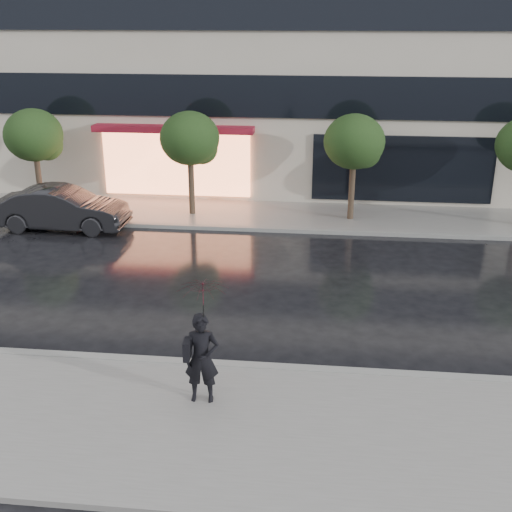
# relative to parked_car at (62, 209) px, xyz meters

# --- Properties ---
(ground) EXTENTS (120.00, 120.00, 0.00)m
(ground) POSITION_rel_parked_car_xyz_m (7.30, -7.96, -0.77)
(ground) COLOR black
(ground) RESTS_ON ground
(sidewalk_near) EXTENTS (60.00, 4.50, 0.12)m
(sidewalk_near) POSITION_rel_parked_car_xyz_m (7.30, -11.21, -0.71)
(sidewalk_near) COLOR slate
(sidewalk_near) RESTS_ON ground
(sidewalk_far) EXTENTS (60.00, 3.50, 0.12)m
(sidewalk_far) POSITION_rel_parked_car_xyz_m (7.30, 2.29, -0.71)
(sidewalk_far) COLOR slate
(sidewalk_far) RESTS_ON ground
(curb_near) EXTENTS (60.00, 0.25, 0.14)m
(curb_near) POSITION_rel_parked_car_xyz_m (7.30, -8.96, -0.70)
(curb_near) COLOR gray
(curb_near) RESTS_ON ground
(curb_far) EXTENTS (60.00, 0.25, 0.14)m
(curb_far) POSITION_rel_parked_car_xyz_m (7.30, 0.54, -0.70)
(curb_far) COLOR gray
(curb_far) RESTS_ON ground
(tree_far_west) EXTENTS (2.20, 2.20, 3.99)m
(tree_far_west) POSITION_rel_parked_car_xyz_m (-1.64, 2.07, 2.15)
(tree_far_west) COLOR #33261C
(tree_far_west) RESTS_ON ground
(tree_mid_west) EXTENTS (2.20, 2.20, 3.99)m
(tree_mid_west) POSITION_rel_parked_car_xyz_m (4.36, 2.07, 2.15)
(tree_mid_west) COLOR #33261C
(tree_mid_west) RESTS_ON ground
(tree_mid_east) EXTENTS (2.20, 2.20, 3.99)m
(tree_mid_east) POSITION_rel_parked_car_xyz_m (10.36, 2.07, 2.15)
(tree_mid_east) COLOR #33261C
(tree_mid_east) RESTS_ON ground
(parked_car) EXTENTS (4.68, 1.68, 1.54)m
(parked_car) POSITION_rel_parked_car_xyz_m (0.00, 0.00, 0.00)
(parked_car) COLOR black
(parked_car) RESTS_ON ground
(pedestrian_with_umbrella) EXTENTS (1.03, 1.05, 2.55)m
(pedestrian_with_umbrella) POSITION_rel_parked_car_xyz_m (7.09, -10.37, 0.98)
(pedestrian_with_umbrella) COLOR black
(pedestrian_with_umbrella) RESTS_ON sidewalk_near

